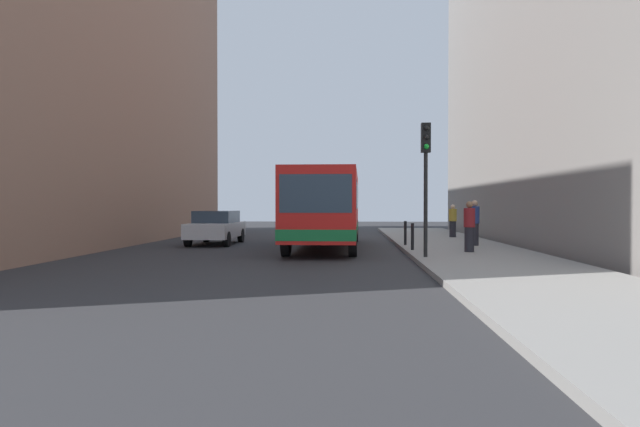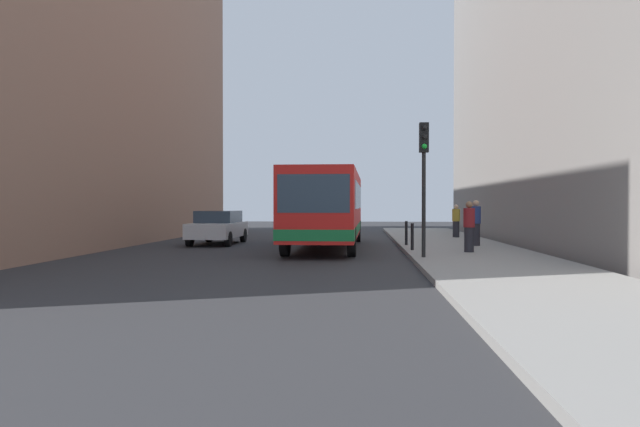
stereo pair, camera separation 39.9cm
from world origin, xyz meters
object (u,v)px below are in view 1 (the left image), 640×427
at_px(pedestrian_mid_sidewalk, 474,223).
at_px(bollard_near, 412,237).
at_px(bus, 326,205).
at_px(car_beside_bus, 216,227).
at_px(pedestrian_far_sidewalk, 453,221).
at_px(traffic_light, 426,164).
at_px(pedestrian_near_signal, 469,227).
at_px(bollard_mid, 405,233).

bearing_deg(pedestrian_mid_sidewalk, bollard_near, 37.71).
height_order(bus, car_beside_bus, bus).
relative_size(bollard_near, pedestrian_far_sidewalk, 0.59).
relative_size(car_beside_bus, traffic_light, 1.08).
xyz_separation_m(car_beside_bus, bollard_near, (8.13, -4.71, -0.16)).
xyz_separation_m(bus, pedestrian_far_sidewalk, (6.06, 5.41, -0.77)).
xyz_separation_m(bus, pedestrian_near_signal, (5.00, -3.61, -0.72)).
bearing_deg(car_beside_bus, bollard_mid, 165.79).
distance_m(bollard_near, bollard_mid, 2.59).
height_order(car_beside_bus, bollard_near, car_beside_bus).
bearing_deg(pedestrian_far_sidewalk, bollard_near, 26.85).
relative_size(bus, pedestrian_near_signal, 6.44).
height_order(bus, pedestrian_mid_sidewalk, bus).
xyz_separation_m(bollard_near, pedestrian_near_signal, (1.84, -0.72, 0.38)).
xyz_separation_m(bollard_near, pedestrian_far_sidewalk, (2.90, 8.30, 0.33)).
relative_size(traffic_light, bollard_mid, 4.32).
height_order(traffic_light, pedestrian_near_signal, traffic_light).
xyz_separation_m(bollard_mid, pedestrian_near_signal, (1.84, -3.31, 0.38)).
bearing_deg(bus, pedestrian_far_sidewalk, -137.03).
bearing_deg(car_beside_bus, bus, 160.27).
distance_m(car_beside_bus, bollard_mid, 8.40).
height_order(bollard_mid, pedestrian_near_signal, pedestrian_near_signal).
xyz_separation_m(bus, traffic_light, (3.26, -5.60, 1.28)).
bearing_deg(bollard_near, pedestrian_near_signal, -21.53).
relative_size(bollard_mid, pedestrian_far_sidewalk, 0.59).
relative_size(bus, pedestrian_mid_sidewalk, 6.23).
height_order(bus, pedestrian_near_signal, bus).
bearing_deg(bus, bollard_mid, 175.79).
distance_m(bus, bollard_near, 4.42).
bearing_deg(pedestrian_far_sidewalk, car_beside_bus, -25.88).
relative_size(bus, bollard_mid, 11.65).
bearing_deg(bus, bollard_near, 138.84).
distance_m(car_beside_bus, pedestrian_far_sidewalk, 11.60).
bearing_deg(car_beside_bus, pedestrian_far_sidewalk, -161.55).
distance_m(traffic_light, pedestrian_near_signal, 3.31).
bearing_deg(pedestrian_mid_sidewalk, car_beside_bus, -15.95).
distance_m(car_beside_bus, pedestrian_mid_sidewalk, 11.06).
relative_size(bollard_near, pedestrian_near_signal, 0.55).
bearing_deg(car_beside_bus, bollard_near, 150.35).
bearing_deg(bollard_mid, bollard_near, -90.00).
bearing_deg(pedestrian_near_signal, car_beside_bus, 3.94).
distance_m(bus, pedestrian_mid_sidewalk, 5.91).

